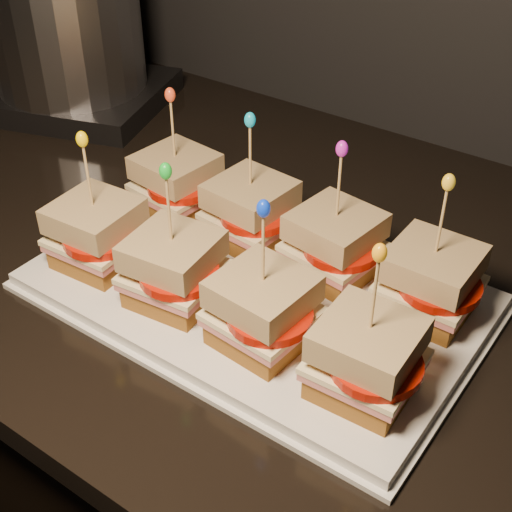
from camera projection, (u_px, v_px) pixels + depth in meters
The scene contains 61 objects.
cabinet at pixel (242, 471), 1.13m from camera, with size 2.64×0.67×0.86m, color black.
granite_slab at pixel (237, 241), 0.87m from camera, with size 2.68×0.71×0.03m, color black.
platter at pixel (256, 291), 0.75m from camera, with size 0.45×0.28×0.02m, color white.
platter_rim at pixel (256, 296), 0.75m from camera, with size 0.46×0.29×0.01m, color white.
sandwich_0_bread_bot at pixel (178, 201), 0.86m from camera, with size 0.08×0.08×0.02m, color #623510.
sandwich_0_ham at pixel (177, 191), 0.85m from camera, with size 0.09×0.08×0.01m, color #CC696A.
sandwich_0_cheese at pixel (177, 186), 0.84m from camera, with size 0.09×0.09×0.01m, color #FCEBAE.
sandwich_0_tomato at pixel (181, 185), 0.83m from camera, with size 0.08×0.08×0.01m, color #AC1304.
sandwich_0_bread_top at pixel (175, 166), 0.83m from camera, with size 0.08×0.08×0.03m, color brown.
sandwich_0_pick at pixel (173, 132), 0.80m from camera, with size 0.00×0.00×0.09m, color tan.
sandwich_0_frill at pixel (170, 95), 0.78m from camera, with size 0.01×0.01×0.02m, color #E44420.
sandwich_1_bread_bot at pixel (251, 231), 0.81m from camera, with size 0.08×0.08×0.02m, color #623510.
sandwich_1_ham at pixel (251, 220), 0.80m from camera, with size 0.09×0.08×0.01m, color #CC696A.
sandwich_1_cheese at pixel (250, 214), 0.79m from camera, with size 0.09×0.09×0.01m, color #FCEBAE.
sandwich_1_tomato at pixel (256, 214), 0.78m from camera, with size 0.08×0.08×0.01m, color #AC1304.
sandwich_1_bread_top at pixel (250, 194), 0.78m from camera, with size 0.08×0.08×0.03m, color brown.
sandwich_1_pick at pixel (250, 159), 0.75m from camera, with size 0.00×0.00×0.09m, color tan.
sandwich_1_frill at pixel (250, 120), 0.73m from camera, with size 0.01×0.01×0.02m, color #0EA1C9.
sandwich_2_bread_bot at pixel (333, 264), 0.76m from camera, with size 0.08×0.08×0.02m, color #623510.
sandwich_2_ham at pixel (334, 252), 0.75m from camera, with size 0.09×0.08×0.01m, color #CC696A.
sandwich_2_cheese at pixel (334, 247), 0.74m from camera, with size 0.09×0.09×0.01m, color #FCEBAE.
sandwich_2_tomato at pixel (342, 248), 0.73m from camera, with size 0.08×0.08×0.01m, color #AC1304.
sandwich_2_bread_top at pixel (336, 226), 0.73m from camera, with size 0.08×0.08×0.03m, color brown.
sandwich_2_pick at pixel (339, 190), 0.70m from camera, with size 0.00×0.00×0.09m, color tan.
sandwich_2_frill at pixel (342, 149), 0.68m from camera, with size 0.01×0.01×0.02m, color #C31EBC.
sandwich_3_bread_bot at pixel (427, 302), 0.71m from camera, with size 0.08×0.08×0.02m, color #623510.
sandwich_3_ham at pixel (429, 290), 0.70m from camera, with size 0.09×0.08×0.01m, color #CC696A.
sandwich_3_cheese at pixel (430, 284), 0.69m from camera, with size 0.09×0.09×0.01m, color #FCEBAE.
sandwich_3_tomato at pixel (440, 286), 0.68m from camera, with size 0.08×0.08×0.01m, color #AC1304.
sandwich_3_bread_top at pixel (434, 263), 0.68m from camera, with size 0.08×0.08×0.03m, color brown.
sandwich_3_pick at pixel (441, 225), 0.65m from camera, with size 0.00×0.00×0.09m, color tan.
sandwich_3_frill at pixel (449, 182), 0.62m from camera, with size 0.01×0.01×0.02m, color yellow.
sandwich_4_bread_bot at pixel (100, 253), 0.77m from camera, with size 0.08×0.08×0.02m, color #623510.
sandwich_4_ham at pixel (98, 241), 0.76m from camera, with size 0.09×0.08×0.01m, color #CC696A.
sandwich_4_cheese at pixel (97, 236), 0.76m from camera, with size 0.09×0.09×0.01m, color #FCEBAE.
sandwich_4_tomato at pixel (100, 237), 0.75m from camera, with size 0.08×0.08×0.01m, color #AC1304.
sandwich_4_bread_top at pixel (94, 216), 0.74m from camera, with size 0.08×0.08×0.03m, color brown.
sandwich_4_pick at pixel (88, 179), 0.72m from camera, with size 0.00×0.00×0.09m, color tan.
sandwich_4_frill at pixel (82, 139), 0.69m from camera, with size 0.01×0.01×0.02m, color #FACB02.
sandwich_5_bread_bot at pixel (176, 289), 0.72m from camera, with size 0.08×0.08×0.02m, color #623510.
sandwich_5_ham at pixel (175, 277), 0.71m from camera, with size 0.09×0.08×0.01m, color #CC696A.
sandwich_5_cheese at pixel (174, 272), 0.71m from camera, with size 0.09×0.09×0.01m, color #FCEBAE.
sandwich_5_tomato at pixel (179, 273), 0.69m from camera, with size 0.08×0.08×0.01m, color #AC1304.
sandwich_5_bread_top at pixel (172, 251), 0.69m from camera, with size 0.08×0.08×0.03m, color brown.
sandwich_5_pick at pixel (169, 213), 0.67m from camera, with size 0.00×0.00×0.09m, color tan.
sandwich_5_frill at pixel (166, 171), 0.64m from camera, with size 0.01×0.01×0.02m, color green.
sandwich_6_bread_bot at pixel (263, 331), 0.67m from camera, with size 0.08×0.08×0.02m, color #623510.
sandwich_6_ham at pixel (263, 319), 0.66m from camera, with size 0.09×0.08×0.01m, color #CC696A.
sandwich_6_cheese at pixel (263, 313), 0.66m from camera, with size 0.09×0.09×0.01m, color #FCEBAE.
sandwich_6_tomato at pixel (270, 315), 0.64m from camera, with size 0.08×0.08×0.01m, color #AC1304.
sandwich_6_bread_top at pixel (263, 292), 0.64m from camera, with size 0.08×0.08×0.03m, color brown.
sandwich_6_pick at pixel (263, 252), 0.62m from camera, with size 0.00×0.00×0.09m, color tan.
sandwich_6_frill at pixel (263, 208), 0.59m from camera, with size 0.01×0.01×0.02m, color #0C34E0.
sandwich_7_bread_bot at pixel (364, 379), 0.62m from camera, with size 0.08×0.08×0.02m, color #623510.
sandwich_7_ham at pixel (365, 367), 0.61m from camera, with size 0.09×0.08×0.01m, color #CC696A.
sandwich_7_cheese at pixel (366, 361), 0.61m from camera, with size 0.09×0.09×0.01m, color #FCEBAE.
sandwich_7_tomato at pixel (376, 365), 0.59m from camera, with size 0.08×0.08×0.01m, color #AC1304.
sandwich_7_bread_top at pixel (369, 339), 0.59m from camera, with size 0.08×0.08×0.03m, color brown.
sandwich_7_pick at pixel (374, 299), 0.57m from camera, with size 0.00×0.00×0.09m, color tan.
sandwich_7_frill at pixel (380, 253), 0.54m from camera, with size 0.01×0.01×0.02m, color orange.
appliance_base at pixel (76, 95), 1.14m from camera, with size 0.28×0.23×0.03m, color #262628.
Camera 1 is at (0.14, 1.09, 1.38)m, focal length 50.00 mm.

